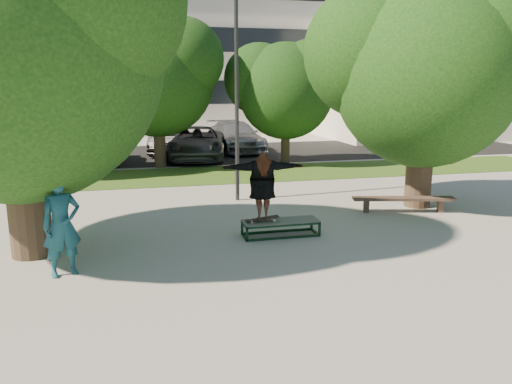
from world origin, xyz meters
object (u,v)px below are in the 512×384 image
object	(u,v)px
bystander	(62,225)
car_silver_a	(102,147)
tree_left	(8,37)
car_dark	(165,140)
bench	(404,200)
car_grey	(197,143)
tree_right	(422,63)
car_silver_b	(235,137)
lamppost	(237,97)
grind_box	(281,228)

from	to	relation	value
bystander	car_silver_a	size ratio (longest dim) A/B	0.46
tree_left	car_dark	xyz separation A→B (m)	(3.79, 15.41, -3.71)
tree_left	bench	world-z (taller)	tree_left
bench	car_grey	xyz separation A→B (m)	(-4.38, 11.56, 0.41)
tree_right	car_silver_b	distance (m)	14.08
car_silver_b	lamppost	bearing A→B (deg)	-106.62
tree_right	bench	bearing A→B (deg)	-136.46
tree_right	car_silver_a	bearing A→B (deg)	131.32
lamppost	car_grey	world-z (taller)	lamppost
lamppost	grind_box	xyz separation A→B (m)	(0.26, -3.89, -2.96)
grind_box	car_silver_b	bearing A→B (deg)	82.77
lamppost	car_dark	size ratio (longest dim) A/B	1.41
grind_box	car_silver_a	bearing A→B (deg)	110.54
tree_left	car_grey	bearing A→B (deg)	68.29
grind_box	car_grey	xyz separation A→B (m)	(-0.42, 12.88, 0.58)
bystander	car_dark	size ratio (longest dim) A/B	0.45
lamppost	car_silver_b	bearing A→B (deg)	79.13
tree_right	car_silver_b	world-z (taller)	tree_right
bench	car_silver_a	size ratio (longest dim) A/B	0.67
grind_box	car_silver_a	world-z (taller)	car_silver_a
grind_box	car_dark	xyz separation A→B (m)	(-1.76, 15.39, 0.52)
grind_box	car_silver_a	distance (m)	13.56
tree_left	tree_right	bearing A→B (deg)	11.03
bystander	car_dark	bearing A→B (deg)	56.38
grind_box	car_silver_b	distance (m)	15.53
tree_left	bystander	bearing A→B (deg)	-58.01
lamppost	car_silver_a	bearing A→B (deg)	117.09
car_grey	grind_box	bearing A→B (deg)	-78.25
lamppost	bench	world-z (taller)	lamppost
car_silver_a	car_grey	distance (m)	4.34
bystander	car_dark	xyz separation A→B (m)	(2.89, 16.85, -0.26)
grind_box	tree_right	bearing A→B (deg)	23.00
tree_right	bench	world-z (taller)	tree_right
bench	car_dark	world-z (taller)	car_dark
lamppost	bench	distance (m)	5.68
car_silver_a	car_silver_b	xyz separation A→B (m)	(6.71, 2.70, 0.06)
tree_left	car_silver_b	world-z (taller)	tree_left
lamppost	bench	size ratio (longest dim) A/B	2.15
tree_left	grind_box	size ratio (longest dim) A/B	3.95
grind_box	car_grey	world-z (taller)	car_grey
grind_box	tree_left	bearing A→B (deg)	-179.89
car_silver_a	car_silver_b	size ratio (longest dim) A/B	0.79
tree_left	lamppost	distance (m)	6.70
grind_box	car_silver_b	size ratio (longest dim) A/B	0.33
tree_left	bench	bearing A→B (deg)	7.94
tree_left	bystander	size ratio (longest dim) A/B	3.67
tree_right	car_grey	world-z (taller)	tree_right
car_dark	car_silver_b	world-z (taller)	car_silver_b
lamppost	grind_box	world-z (taller)	lamppost
tree_right	grind_box	xyz separation A→B (m)	(-4.66, -1.98, -3.90)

